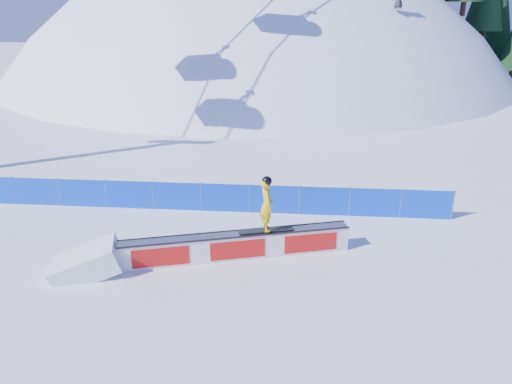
{
  "coord_description": "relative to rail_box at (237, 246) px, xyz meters",
  "views": [
    {
      "loc": [
        4.86,
        -14.08,
        8.26
      ],
      "look_at": [
        3.4,
        2.73,
        1.6
      ],
      "focal_mm": 35.0,
      "sensor_mm": 36.0,
      "label": 1
    }
  ],
  "objects": [
    {
      "name": "ground",
      "position": [
        -2.92,
        -0.67,
        -0.46
      ],
      "size": [
        160.0,
        160.0,
        0.0
      ],
      "primitive_type": "plane",
      "color": "white",
      "rests_on": "ground"
    },
    {
      "name": "rail_box",
      "position": [
        0.0,
        0.0,
        0.0
      ],
      "size": [
        7.57,
        2.69,
        0.93
      ],
      "rotation": [
        0.0,
        0.0,
        0.29
      ],
      "color": "silver",
      "rests_on": "ground"
    },
    {
      "name": "safety_fence",
      "position": [
        -2.92,
        3.83,
        0.15
      ],
      "size": [
        22.05,
        0.05,
        1.3
      ],
      "color": "#063CD5",
      "rests_on": "ground"
    },
    {
      "name": "snow_ramp",
      "position": [
        -4.64,
        -1.36,
        -0.46
      ],
      "size": [
        2.56,
        1.99,
        1.41
      ],
      "primitive_type": null,
      "rotation": [
        0.0,
        -0.31,
        0.29
      ],
      "color": "white",
      "rests_on": "ground"
    },
    {
      "name": "snowboarder",
      "position": [
        0.98,
        0.29,
        1.42
      ],
      "size": [
        1.87,
        0.84,
        1.93
      ],
      "rotation": [
        0.0,
        0.0,
        1.9
      ],
      "color": "black",
      "rests_on": "rail_box"
    },
    {
      "name": "snow_hill",
      "position": [
        -2.92,
        41.33,
        -18.46
      ],
      "size": [
        64.0,
        64.0,
        64.0
      ],
      "color": "white",
      "rests_on": "ground"
    }
  ]
}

